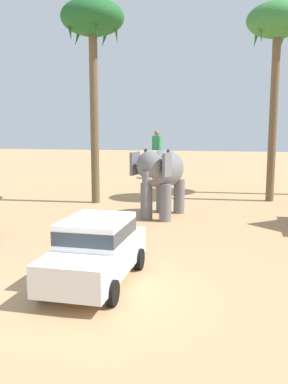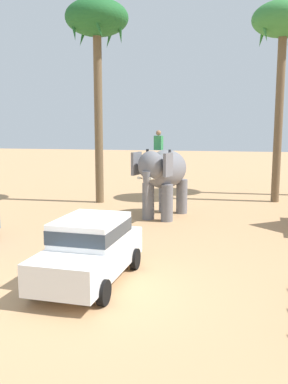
{
  "view_description": "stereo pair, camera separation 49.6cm",
  "coord_description": "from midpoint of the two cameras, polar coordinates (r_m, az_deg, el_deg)",
  "views": [
    {
      "loc": [
        3.2,
        -9.46,
        4.06
      ],
      "look_at": [
        0.3,
        5.88,
        1.6
      ],
      "focal_mm": 39.28,
      "sensor_mm": 36.0,
      "label": 1
    },
    {
      "loc": [
        3.69,
        -9.36,
        4.06
      ],
      "look_at": [
        0.3,
        5.88,
        1.6
      ],
      "focal_mm": 39.28,
      "sensor_mm": 36.0,
      "label": 2
    }
  ],
  "objects": [
    {
      "name": "ground_plane",
      "position": [
        10.81,
        -8.92,
        -13.21
      ],
      "size": [
        120.0,
        120.0,
        0.0
      ],
      "primitive_type": "plane",
      "color": "tan"
    },
    {
      "name": "car_sedan_foreground",
      "position": [
        11.1,
        -7.79,
        -7.51
      ],
      "size": [
        2.02,
        4.17,
        1.7
      ],
      "color": "white",
      "rests_on": "ground"
    },
    {
      "name": "elephant_with_mahout",
      "position": [
        18.64,
        1.64,
        2.57
      ],
      "size": [
        2.3,
        4.01,
        3.88
      ],
      "color": "slate",
      "rests_on": "ground"
    },
    {
      "name": "palm_tree_behind_elephant",
      "position": [
        22.88,
        -7.65,
        21.44
      ],
      "size": [
        3.2,
        3.2,
        10.35
      ],
      "color": "brown",
      "rests_on": "ground"
    },
    {
      "name": "palm_tree_near_hut",
      "position": [
        24.1,
        17.08,
        20.48
      ],
      "size": [
        3.2,
        3.2,
        10.35
      ],
      "color": "brown",
      "rests_on": "ground"
    }
  ]
}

